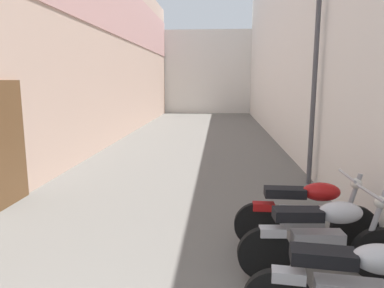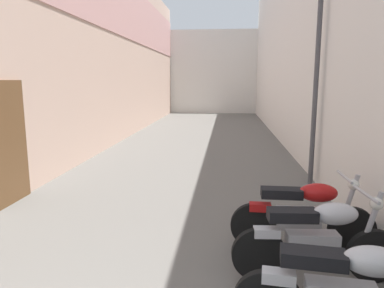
% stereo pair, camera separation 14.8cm
% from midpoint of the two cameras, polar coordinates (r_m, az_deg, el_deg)
% --- Properties ---
extents(ground_plane, '(40.27, 40.27, 0.00)m').
position_cam_midpoint_polar(ground_plane, '(10.66, -0.55, -1.79)').
color(ground_plane, '#66635E').
extents(building_left, '(0.45, 24.27, 6.79)m').
position_cam_midpoint_polar(building_left, '(13.03, -14.03, 15.21)').
color(building_left, beige).
rests_on(building_left, ground).
extents(building_right, '(0.45, 24.27, 7.35)m').
position_cam_midpoint_polar(building_right, '(12.68, 14.98, 16.44)').
color(building_right, silver).
rests_on(building_right, ground).
extents(building_far_end, '(8.81, 2.00, 5.56)m').
position_cam_midpoint_polar(building_far_end, '(25.56, 2.35, 11.35)').
color(building_far_end, silver).
rests_on(building_far_end, ground).
extents(motorcycle_fourth, '(1.85, 0.58, 1.04)m').
position_cam_midpoint_polar(motorcycle_fourth, '(4.27, 19.21, -13.81)').
color(motorcycle_fourth, black).
rests_on(motorcycle_fourth, ground).
extents(motorcycle_fifth, '(1.85, 0.58, 1.04)m').
position_cam_midpoint_polar(motorcycle_fifth, '(4.94, 16.98, -10.35)').
color(motorcycle_fifth, black).
rests_on(motorcycle_fifth, ground).
extents(street_lamp, '(0.79, 0.18, 4.49)m').
position_cam_midpoint_polar(street_lamp, '(7.80, 17.94, 12.87)').
color(street_lamp, '#47474C').
rests_on(street_lamp, ground).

